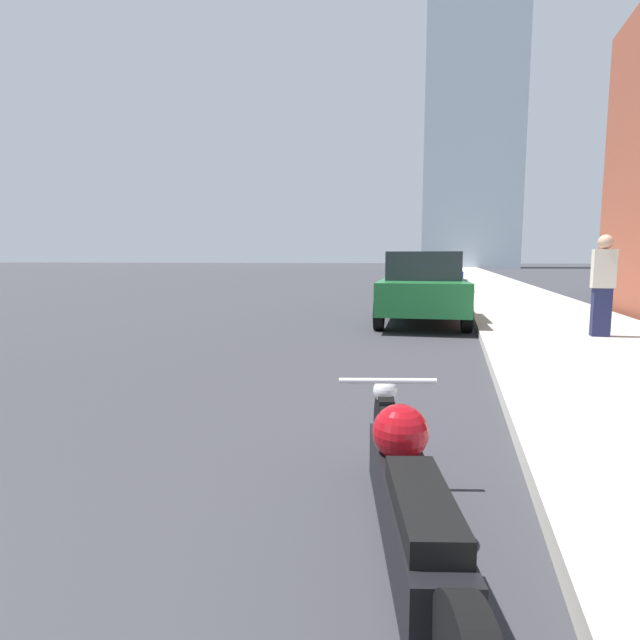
{
  "coord_description": "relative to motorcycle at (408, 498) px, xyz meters",
  "views": [
    {
      "loc": [
        3.26,
        0.82,
        1.48
      ],
      "look_at": [
        1.77,
        6.42,
        0.77
      ],
      "focal_mm": 28.0,
      "sensor_mm": 36.0,
      "label": 1
    }
  ],
  "objects": [
    {
      "name": "pedestrian",
      "position": [
        2.67,
        7.27,
        0.69
      ],
      "size": [
        0.36,
        0.24,
        1.75
      ],
      "color": "#1E2347",
      "rests_on": "sidewalk"
    },
    {
      "name": "parked_car_red",
      "position": [
        -0.56,
        42.53,
        0.44
      ],
      "size": [
        2.0,
        3.89,
        1.59
      ],
      "rotation": [
        0.0,
        0.0,
        -0.04
      ],
      "color": "red",
      "rests_on": "ground_plane"
    },
    {
      "name": "motorcycle",
      "position": [
        0.0,
        0.0,
        0.0
      ],
      "size": [
        0.88,
        2.58,
        0.73
      ],
      "rotation": [
        0.0,
        0.0,
        0.24
      ],
      "color": "black",
      "rests_on": "ground_plane"
    },
    {
      "name": "sidewalk",
      "position": [
        2.43,
        36.92,
        -0.28
      ],
      "size": [
        3.48,
        240.0,
        0.15
      ],
      "color": "#B2ADA3",
      "rests_on": "ground_plane"
    },
    {
      "name": "parked_car_blue",
      "position": [
        -0.31,
        19.79,
        0.45
      ],
      "size": [
        1.89,
        4.28,
        1.6
      ],
      "rotation": [
        0.0,
        0.0,
        0.0
      ],
      "color": "#1E3899",
      "rests_on": "ground_plane"
    },
    {
      "name": "parked_car_yellow",
      "position": [
        -0.38,
        53.9,
        0.48
      ],
      "size": [
        2.01,
        4.57,
        1.66
      ],
      "rotation": [
        0.0,
        0.0,
        -0.01
      ],
      "color": "gold",
      "rests_on": "ground_plane"
    },
    {
      "name": "distant_tower",
      "position": [
        2.93,
        93.64,
        33.54
      ],
      "size": [
        16.07,
        16.07,
        67.79
      ],
      "color": "silver",
      "rests_on": "ground_plane"
    },
    {
      "name": "parked_car_silver",
      "position": [
        -0.26,
        31.37,
        0.51
      ],
      "size": [
        1.94,
        4.51,
        1.77
      ],
      "rotation": [
        0.0,
        0.0,
        -0.05
      ],
      "color": "#BCBCC1",
      "rests_on": "ground_plane"
    },
    {
      "name": "parked_car_green",
      "position": [
        -0.48,
        9.43,
        0.48
      ],
      "size": [
        2.17,
        4.28,
        1.64
      ],
      "rotation": [
        0.0,
        0.0,
        0.06
      ],
      "color": "#1E6B33",
      "rests_on": "ground_plane"
    }
  ]
}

